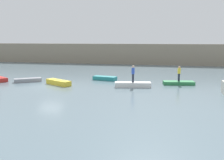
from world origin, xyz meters
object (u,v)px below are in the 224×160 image
object	(u,v)px
person_blue_shirt	(133,73)
rowboat_white	(133,85)
rowboat_grey	(28,80)
rowboat_green	(179,83)
rowboat_yellow	(58,82)
rowboat_teal	(105,78)
person_yellow_shirt	(179,73)

from	to	relation	value
person_blue_shirt	rowboat_white	bearing A→B (deg)	0.00
rowboat_grey	rowboat_green	distance (m)	17.08
rowboat_grey	person_blue_shirt	size ratio (longest dim) A/B	1.73
rowboat_yellow	rowboat_green	distance (m)	13.04
rowboat_yellow	rowboat_teal	size ratio (longest dim) A/B	1.17
person_yellow_shirt	rowboat_green	bearing A→B (deg)	14.04
rowboat_grey	rowboat_teal	world-z (taller)	rowboat_teal
person_blue_shirt	rowboat_grey	bearing A→B (deg)	177.14
rowboat_white	person_yellow_shirt	size ratio (longest dim) A/B	2.22
rowboat_teal	person_yellow_shirt	bearing A→B (deg)	2.89
rowboat_yellow	person_blue_shirt	size ratio (longest dim) A/B	1.91
rowboat_teal	person_yellow_shirt	world-z (taller)	person_yellow_shirt
rowboat_yellow	rowboat_green	bearing A→B (deg)	42.44
person_yellow_shirt	person_blue_shirt	bearing A→B (deg)	-152.05
rowboat_grey	person_yellow_shirt	world-z (taller)	person_yellow_shirt
rowboat_white	rowboat_green	bearing A→B (deg)	18.49
rowboat_green	person_yellow_shirt	size ratio (longest dim) A/B	1.98
rowboat_green	rowboat_teal	bearing A→B (deg)	162.13
rowboat_grey	rowboat_yellow	world-z (taller)	rowboat_yellow
rowboat_grey	rowboat_white	size ratio (longest dim) A/B	0.81
person_yellow_shirt	rowboat_grey	bearing A→B (deg)	-173.70
rowboat_grey	rowboat_white	world-z (taller)	rowboat_white
rowboat_yellow	person_blue_shirt	bearing A→B (deg)	32.55
rowboat_grey	rowboat_teal	distance (m)	8.97
rowboat_green	person_blue_shirt	world-z (taller)	person_blue_shirt
rowboat_yellow	rowboat_teal	bearing A→B (deg)	74.65
rowboat_green	person_yellow_shirt	world-z (taller)	person_yellow_shirt
rowboat_white	person_yellow_shirt	world-z (taller)	person_yellow_shirt
rowboat_yellow	rowboat_white	distance (m)	8.04
rowboat_teal	rowboat_green	distance (m)	8.66
rowboat_green	person_blue_shirt	distance (m)	5.46
rowboat_yellow	person_blue_shirt	distance (m)	8.13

